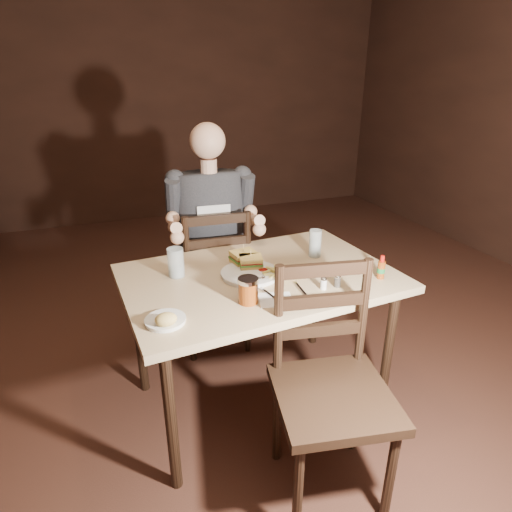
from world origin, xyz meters
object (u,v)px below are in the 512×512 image
object	(u,v)px
glass_right	(315,243)
hot_sauce	(381,267)
chair_far	(213,277)
glass_left	(176,262)
chair_near	(334,396)
diner	(211,206)
dinner_plate	(250,274)
syrup_dispenser	(248,290)
side_plate	(165,321)
main_table	(260,288)

from	to	relation	value
glass_right	hot_sauce	distance (m)	0.40
chair_far	glass_left	xyz separation A→B (m)	(-0.31, -0.51, 0.36)
chair_near	diner	bearing A→B (deg)	108.17
dinner_plate	glass_left	xyz separation A→B (m)	(-0.34, 0.13, 0.06)
dinner_plate	hot_sauce	bearing A→B (deg)	-23.03
glass_right	syrup_dispenser	xyz separation A→B (m)	(-0.51, -0.35, -0.02)
diner	hot_sauce	size ratio (longest dim) A/B	7.97
chair_far	chair_near	distance (m)	1.28
side_plate	chair_far	bearing A→B (deg)	64.60
hot_sauce	side_plate	xyz separation A→B (m)	(-1.04, -0.04, -0.05)
chair_near	syrup_dispenser	size ratio (longest dim) A/B	8.59
diner	main_table	bearing A→B (deg)	-78.24
chair_far	dinner_plate	bearing A→B (deg)	96.62
main_table	syrup_dispenser	world-z (taller)	syrup_dispenser
main_table	chair_far	distance (m)	0.68
glass_left	glass_right	world-z (taller)	glass_right
syrup_dispenser	diner	bearing A→B (deg)	81.12
dinner_plate	hot_sauce	world-z (taller)	hot_sauce
chair_far	side_plate	world-z (taller)	chair_far
dinner_plate	syrup_dispenser	world-z (taller)	syrup_dispenser
chair_near	main_table	bearing A→B (deg)	108.07
glass_left	chair_near	bearing A→B (deg)	-58.44
diner	glass_right	xyz separation A→B (m)	(0.44, -0.48, -0.12)
chair_far	glass_right	distance (m)	0.78
syrup_dispenser	main_table	bearing A→B (deg)	54.83
main_table	glass_right	world-z (taller)	glass_right
glass_right	side_plate	bearing A→B (deg)	-155.79
glass_left	main_table	bearing A→B (deg)	-18.59
glass_right	side_plate	distance (m)	0.96
main_table	side_plate	size ratio (longest dim) A/B	8.60
diner	hot_sauce	world-z (taller)	diner
diner	syrup_dispenser	xyz separation A→B (m)	(-0.07, -0.84, -0.14)
syrup_dispenser	side_plate	distance (m)	0.37
diner	glass_right	world-z (taller)	diner
chair_far	glass_right	world-z (taller)	chair_far
chair_far	dinner_plate	world-z (taller)	chair_far
diner	hot_sauce	bearing A→B (deg)	-49.47
syrup_dispenser	side_plate	size ratio (longest dim) A/B	0.73
glass_left	side_plate	size ratio (longest dim) A/B	0.91
side_plate	diner	bearing A→B (deg)	63.59
chair_far	glass_right	bearing A→B (deg)	133.92
diner	glass_right	size ratio (longest dim) A/B	6.31
glass_right	side_plate	size ratio (longest dim) A/B	0.94
main_table	diner	distance (m)	0.66
chair_near	side_plate	world-z (taller)	chair_near
main_table	chair_near	distance (m)	0.66
glass_right	diner	bearing A→B (deg)	132.41
dinner_plate	hot_sauce	xyz separation A→B (m)	(0.58, -0.25, 0.05)
hot_sauce	syrup_dispenser	distance (m)	0.68
main_table	side_plate	world-z (taller)	side_plate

